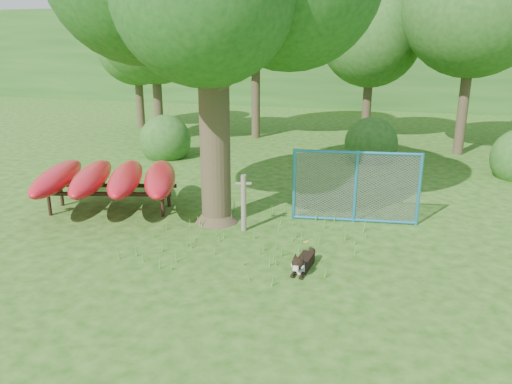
# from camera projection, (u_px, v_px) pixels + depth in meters

# --- Properties ---
(ground) EXTENTS (80.00, 80.00, 0.00)m
(ground) POSITION_uv_depth(u_px,v_px,m) (228.00, 259.00, 9.51)
(ground) COLOR #204E0F
(ground) RESTS_ON ground
(wooden_post) EXTENTS (0.34, 0.17, 1.26)m
(wooden_post) POSITION_uv_depth(u_px,v_px,m) (244.00, 201.00, 10.75)
(wooden_post) COLOR #706754
(wooden_post) RESTS_ON ground
(kayak_rack) EXTENTS (4.24, 3.79, 1.08)m
(kayak_rack) POSITION_uv_depth(u_px,v_px,m) (109.00, 178.00, 11.94)
(kayak_rack) COLOR black
(kayak_rack) RESTS_ON ground
(husky_dog) EXTENTS (0.31, 0.98, 0.44)m
(husky_dog) POSITION_uv_depth(u_px,v_px,m) (302.00, 263.00, 8.98)
(husky_dog) COLOR black
(husky_dog) RESTS_ON ground
(fence_section) EXTENTS (2.83, 0.46, 2.77)m
(fence_section) POSITION_uv_depth(u_px,v_px,m) (356.00, 187.00, 11.21)
(fence_section) COLOR #2986C0
(fence_section) RESTS_ON ground
(wildflower_clump) EXTENTS (0.09, 0.09, 0.21)m
(wildflower_clump) POSITION_uv_depth(u_px,v_px,m) (305.00, 243.00, 9.85)
(wildflower_clump) COLOR #4E9530
(wildflower_clump) RESTS_ON ground
(bg_tree_a) EXTENTS (4.40, 4.40, 6.70)m
(bg_tree_a) POSITION_uv_depth(u_px,v_px,m) (154.00, 27.00, 19.13)
(bg_tree_a) COLOR #3D3221
(bg_tree_a) RESTS_ON ground
(bg_tree_c) EXTENTS (4.00, 4.00, 6.12)m
(bg_tree_c) POSITION_uv_depth(u_px,v_px,m) (371.00, 37.00, 19.83)
(bg_tree_c) COLOR #3D3221
(bg_tree_c) RESTS_ON ground
(bg_tree_d) EXTENTS (4.80, 4.80, 7.50)m
(bg_tree_d) POSITION_uv_depth(u_px,v_px,m) (475.00, 6.00, 16.76)
(bg_tree_d) COLOR #3D3221
(bg_tree_d) RESTS_ON ground
(bg_tree_f) EXTENTS (3.60, 3.60, 5.55)m
(bg_tree_f) POSITION_uv_depth(u_px,v_px,m) (136.00, 46.00, 22.78)
(bg_tree_f) COLOR #3D3221
(bg_tree_f) RESTS_ON ground
(shrub_left) EXTENTS (1.80, 1.80, 1.80)m
(shrub_left) POSITION_uv_depth(u_px,v_px,m) (166.00, 157.00, 17.75)
(shrub_left) COLOR #24571C
(shrub_left) RESTS_ON ground
(shrub_mid) EXTENTS (1.80, 1.80, 1.80)m
(shrub_mid) POSITION_uv_depth(u_px,v_px,m) (370.00, 161.00, 17.23)
(shrub_mid) COLOR #24571C
(shrub_mid) RESTS_ON ground
(wooded_hillside) EXTENTS (80.00, 12.00, 6.00)m
(wooded_hillside) POSITION_uv_depth(u_px,v_px,m) (363.00, 55.00, 34.31)
(wooded_hillside) COLOR #24571C
(wooded_hillside) RESTS_ON ground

